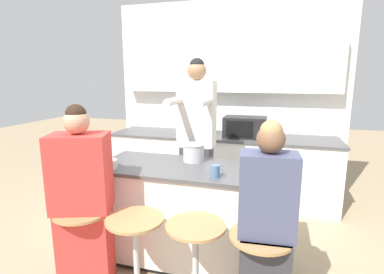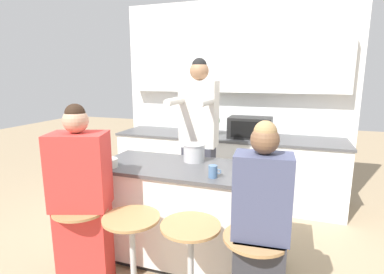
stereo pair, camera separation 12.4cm
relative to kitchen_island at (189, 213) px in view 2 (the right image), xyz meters
name	(u,v)px [view 2 (the right image)]	position (x,y,z in m)	size (l,w,h in m)	color
ground_plane	(190,259)	(0.00, 0.00, -0.45)	(16.00, 16.00, 0.00)	tan
wall_back	(233,85)	(0.00, 1.86, 1.09)	(3.24, 0.22, 2.70)	white
back_counter	(226,167)	(0.00, 1.52, -0.01)	(3.01, 0.71, 0.89)	white
kitchen_island	(189,213)	(0.00, 0.00, 0.00)	(1.65, 0.70, 0.90)	black
bar_stool_leftmost	(83,242)	(-0.66, -0.63, -0.05)	(0.41, 0.41, 0.68)	tan
bar_stool_center_left	(133,252)	(-0.22, -0.63, -0.05)	(0.41, 0.41, 0.68)	tan
bar_stool_center_right	(191,262)	(0.22, -0.60, -0.05)	(0.41, 0.41, 0.68)	tan
person_cooking	(199,148)	(-0.09, 0.55, 0.48)	(0.38, 0.59, 1.85)	#383842
person_wrapped_blanket	(82,204)	(-0.66, -0.60, 0.25)	(0.49, 0.40, 1.48)	red
person_seated_near	(260,241)	(0.68, -0.60, 0.20)	(0.36, 0.29, 1.42)	#333338
cooking_pot	(194,153)	(-0.01, 0.17, 0.52)	(0.29, 0.21, 0.16)	#B7BABC
fruit_bowl	(107,163)	(-0.67, -0.24, 0.48)	(0.18, 0.18, 0.07)	silver
coffee_cup_near	(213,171)	(0.27, -0.21, 0.49)	(0.10, 0.07, 0.10)	#4C7099
juice_carton	(261,160)	(0.60, 0.06, 0.54)	(0.06, 0.06, 0.20)	#38844C
microwave	(250,128)	(0.31, 1.47, 0.57)	(0.54, 0.35, 0.27)	black
potted_plant	(212,122)	(-0.21, 1.52, 0.61)	(0.22, 0.22, 0.30)	beige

